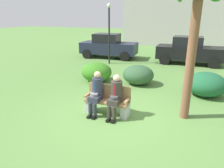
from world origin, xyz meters
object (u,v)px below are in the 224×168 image
(shrub_mid_lawn, at_px, (138,75))
(palm_tree_tall, at_px, (199,0))
(shrub_near_bench, at_px, (97,72))
(parked_car_far, at_px, (189,50))
(park_bench, at_px, (108,101))
(street_lamp, at_px, (109,28))
(parked_car_near, at_px, (108,46))
(shrub_far_lawn, at_px, (206,84))
(seated_man_right, at_px, (115,94))
(seated_man_left, at_px, (96,91))

(shrub_mid_lawn, bearing_deg, palm_tree_tall, -49.61)
(shrub_near_bench, height_order, parked_car_far, parked_car_far)
(parked_car_far, bearing_deg, park_bench, -103.15)
(palm_tree_tall, distance_m, shrub_near_bench, 5.39)
(shrub_near_bench, xyz_separation_m, street_lamp, (-0.89, 3.61, 1.74))
(parked_car_near, height_order, parked_car_far, same)
(park_bench, height_order, shrub_far_lawn, shrub_far_lawn)
(shrub_near_bench, xyz_separation_m, shrub_far_lawn, (4.60, -0.10, 0.02))
(seated_man_right, distance_m, street_lamp, 7.36)
(shrub_near_bench, bearing_deg, parked_car_near, 107.39)
(shrub_mid_lawn, distance_m, street_lamp, 4.65)
(shrub_far_lawn, xyz_separation_m, street_lamp, (-5.49, 3.71, 1.72))
(park_bench, height_order, shrub_near_bench, park_bench)
(seated_man_left, relative_size, parked_car_far, 0.34)
(shrub_mid_lawn, bearing_deg, street_lamp, 129.96)
(seated_man_right, height_order, parked_car_far, parked_car_far)
(palm_tree_tall, height_order, shrub_mid_lawn, palm_tree_tall)
(shrub_far_lawn, bearing_deg, shrub_mid_lawn, 171.44)
(palm_tree_tall, height_order, shrub_far_lawn, palm_tree_tall)
(seated_man_right, xyz_separation_m, parked_car_far, (1.62, 8.34, 0.12))
(seated_man_left, xyz_separation_m, parked_car_far, (2.24, 8.34, 0.10))
(seated_man_right, bearing_deg, shrub_mid_lawn, 93.46)
(parked_car_far, distance_m, street_lamp, 5.09)
(seated_man_right, height_order, shrub_near_bench, seated_man_right)
(palm_tree_tall, distance_m, shrub_far_lawn, 3.57)
(seated_man_right, distance_m, shrub_far_lawn, 3.83)
(seated_man_right, relative_size, shrub_far_lawn, 0.88)
(shrub_mid_lawn, bearing_deg, shrub_far_lawn, -8.56)
(parked_car_far, bearing_deg, street_lamp, -158.91)
(seated_man_left, xyz_separation_m, parked_car_near, (-3.12, 8.26, 0.10))
(palm_tree_tall, xyz_separation_m, shrub_near_bench, (-4.02, 2.21, -2.84))
(palm_tree_tall, relative_size, parked_car_near, 1.10)
(palm_tree_tall, relative_size, shrub_mid_lawn, 3.22)
(shrub_far_lawn, distance_m, parked_car_near, 8.28)
(shrub_near_bench, height_order, shrub_mid_lawn, shrub_near_bench)
(shrub_near_bench, distance_m, parked_car_near, 5.57)
(parked_car_far, bearing_deg, palm_tree_tall, -87.54)
(seated_man_right, relative_size, street_lamp, 0.36)
(parked_car_far, relative_size, street_lamp, 1.11)
(shrub_far_lawn, xyz_separation_m, parked_car_near, (-6.26, 5.40, 0.38))
(parked_car_far, bearing_deg, seated_man_left, -105.01)
(seated_man_left, xyz_separation_m, shrub_near_bench, (-1.46, 2.96, -0.30))
(shrub_near_bench, relative_size, parked_car_near, 0.35)
(parked_car_far, height_order, street_lamp, street_lamp)
(park_bench, xyz_separation_m, street_lamp, (-2.66, 6.45, 1.78))
(street_lamp, bearing_deg, seated_man_left, -70.36)
(shrub_mid_lawn, relative_size, shrub_far_lawn, 0.93)
(seated_man_left, xyz_separation_m, shrub_mid_lawn, (0.42, 3.27, -0.31))
(shrub_far_lawn, height_order, street_lamp, street_lamp)
(shrub_mid_lawn, bearing_deg, parked_car_near, 125.34)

